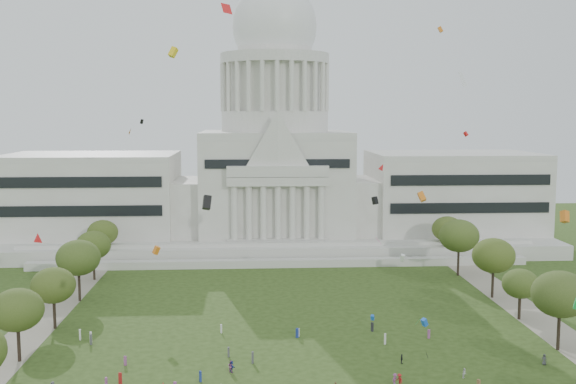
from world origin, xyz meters
TOP-DOWN VIEW (x-y plane):
  - capitol at (0.00, 113.59)m, footprint 160.00×64.50m
  - path_left at (-48.00, 30.00)m, footprint 8.00×160.00m
  - path_right at (48.00, 30.00)m, footprint 8.00×160.00m
  - row_tree_l_2 at (-45.04, 17.30)m, footprint 8.42×8.42m
  - row_tree_r_2 at (44.17, 17.44)m, footprint 9.55×9.55m
  - row_tree_l_3 at (-44.09, 33.92)m, footprint 8.12×8.12m
  - row_tree_r_3 at (44.40, 34.48)m, footprint 7.01×7.01m
  - row_tree_l_4 at (-44.08, 52.42)m, footprint 9.29×9.29m
  - row_tree_r_4 at (44.76, 50.04)m, footprint 9.19×9.19m
  - row_tree_l_5 at (-45.22, 71.01)m, footprint 8.33×8.33m
  - row_tree_r_5 at (43.49, 70.19)m, footprint 9.82×9.82m
  - row_tree_l_6 at (-46.87, 89.14)m, footprint 8.19×8.19m
  - row_tree_r_6 at (45.96, 88.13)m, footprint 8.42×8.42m
  - person_0 at (38.91, 10.92)m, footprint 1.03×0.99m
  - person_2 at (24.54, 6.36)m, footprint 0.83×0.86m
  - person_3 at (14.05, 4.01)m, footprint 1.09×1.35m
  - person_5 at (-10.71, 10.77)m, footprint 1.20×1.81m
  - person_8 at (-10.86, 10.78)m, footprint 1.05×0.97m
  - person_9 at (13.46, 4.39)m, footprint 1.24×1.20m
  - person_10 at (16.38, 12.75)m, footprint 0.55×0.93m
  - distant_crowd at (-12.61, 14.22)m, footprint 63.47×37.15m
  - kite_swarm at (5.57, 14.65)m, footprint 84.46×107.53m

SIDE VIEW (x-z plane):
  - path_left at x=-48.00m, z-range 0.00..0.04m
  - path_right at x=48.00m, z-range 0.00..0.04m
  - person_2 at x=24.54m, z-range 0.00..1.52m
  - person_10 at x=16.38m, z-range 0.00..1.55m
  - distant_crowd at x=-12.61m, z-range -0.10..1.83m
  - person_9 at x=13.46m, z-range 0.00..1.76m
  - person_0 at x=38.91m, z-range 0.00..1.77m
  - person_5 at x=-10.71m, z-range 0.00..1.82m
  - person_8 at x=-10.86m, z-range 0.00..1.84m
  - person_3 at x=14.05m, z-range 0.00..1.86m
  - row_tree_r_3 at x=44.40m, z-range 2.09..12.07m
  - row_tree_l_3 at x=-44.09m, z-range 2.43..13.98m
  - row_tree_l_6 at x=-46.87m, z-range 2.45..14.09m
  - row_tree_l_5 at x=-45.22m, z-range 2.49..14.34m
  - row_tree_r_6 at x=45.96m, z-range 2.52..14.49m
  - row_tree_l_2 at x=-45.04m, z-range 2.52..14.49m
  - row_tree_r_4 at x=44.76m, z-range 2.76..15.82m
  - row_tree_l_4 at x=-44.08m, z-range 2.79..16.00m
  - row_tree_r_2 at x=44.17m, z-range 2.87..16.45m
  - row_tree_r_5 at x=43.49m, z-range 2.95..16.91m
  - capitol at x=0.00m, z-range -23.35..67.95m
  - kite_swarm at x=5.57m, z-range -4.61..57.46m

